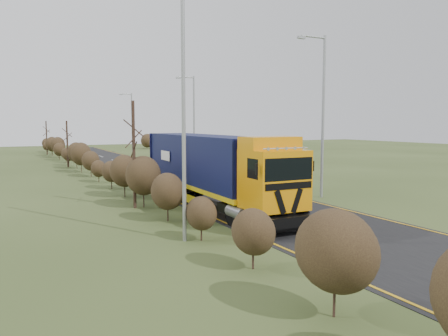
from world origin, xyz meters
TOP-DOWN VIEW (x-y plane):
  - ground at (0.00, 0.00)m, footprint 160.00×160.00m
  - road at (0.00, 10.00)m, footprint 8.00×120.00m
  - layby at (6.50, 20.00)m, footprint 6.00×18.00m
  - lane_markings at (0.00, 9.69)m, footprint 7.52×116.00m
  - hedgerow at (-6.00, 7.89)m, footprint 2.24×102.04m
  - lorry at (-2.60, 1.97)m, footprint 2.95×15.17m
  - car_red_hatchback at (5.37, 15.14)m, footprint 2.16×4.55m
  - car_blue_sedan at (8.08, 21.42)m, footprint 1.55×3.84m
  - streetlight_near at (5.13, 1.96)m, footprint 2.18×0.21m
  - streetlight_mid at (5.34, 22.97)m, footprint 2.07×0.20m
  - streetlight_far at (5.37, 47.08)m, footprint 2.00×0.19m
  - left_pole at (-6.65, -3.74)m, footprint 0.16×0.16m
  - speed_sign at (4.65, 13.28)m, footprint 0.69×0.10m
  - warning_board at (4.20, 20.68)m, footprint 0.76×0.11m

SIDE VIEW (x-z plane):
  - ground at x=0.00m, z-range 0.00..0.00m
  - road at x=0.00m, z-range 0.00..0.02m
  - layby at x=6.50m, z-range 0.00..0.02m
  - lane_markings at x=0.00m, z-range 0.03..0.03m
  - car_blue_sedan at x=8.08m, z-range 0.00..1.24m
  - car_red_hatchback at x=5.37m, z-range 0.00..1.50m
  - warning_board at x=4.20m, z-range 0.22..2.21m
  - hedgerow at x=-6.00m, z-range -1.41..4.64m
  - speed_sign at x=4.65m, z-range 0.52..3.03m
  - lorry at x=-2.60m, z-range 0.28..4.50m
  - left_pole at x=-6.65m, z-range 0.00..10.38m
  - streetlight_far at x=5.37m, z-range 0.49..9.91m
  - streetlight_mid at x=5.34m, z-range 0.52..10.27m
  - streetlight_near at x=5.13m, z-range 0.57..10.85m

